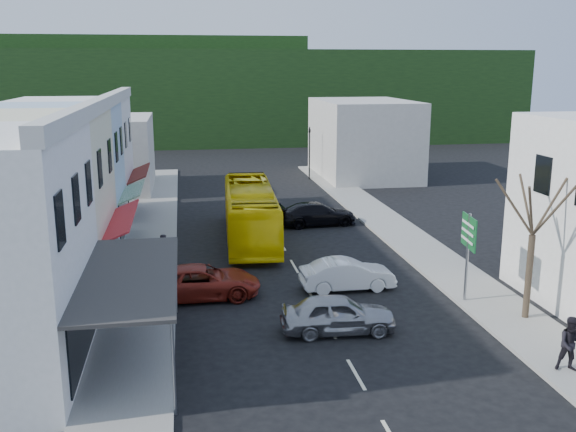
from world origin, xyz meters
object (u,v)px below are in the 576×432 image
(direction_sign, at_px, (467,259))
(traffic_signal, at_px, (309,153))
(bus, at_px, (250,214))
(car_white, at_px, (347,275))
(pedestrian_left, at_px, (165,254))
(street_tree, at_px, (532,235))
(car_silver, at_px, (338,315))
(car_red, at_px, (201,282))
(pedestrian_right, at_px, (571,347))

(direction_sign, relative_size, traffic_signal, 0.84)
(bus, distance_m, car_white, 10.04)
(direction_sign, bearing_deg, pedestrian_left, 160.71)
(street_tree, bearing_deg, pedestrian_left, 149.55)
(bus, distance_m, street_tree, 17.27)
(car_silver, relative_size, car_red, 0.96)
(pedestrian_left, distance_m, street_tree, 17.02)
(direction_sign, bearing_deg, pedestrian_right, -78.14)
(car_silver, bearing_deg, traffic_signal, -6.28)
(car_silver, relative_size, pedestrian_right, 2.59)
(pedestrian_left, bearing_deg, street_tree, -101.03)
(pedestrian_right, height_order, traffic_signal, traffic_signal)
(pedestrian_right, height_order, direction_sign, direction_sign)
(car_white, distance_m, car_red, 6.67)
(car_white, xyz_separation_m, traffic_signal, (3.99, 29.08, 1.67))
(car_red, xyz_separation_m, street_tree, (12.86, -4.80, 2.88))
(car_white, height_order, traffic_signal, traffic_signal)
(car_red, bearing_deg, direction_sign, -103.72)
(pedestrian_left, relative_size, traffic_signal, 0.36)
(car_white, relative_size, street_tree, 0.62)
(car_red, relative_size, traffic_signal, 0.97)
(pedestrian_right, bearing_deg, traffic_signal, 108.78)
(pedestrian_right, bearing_deg, direction_sign, 112.11)
(car_red, relative_size, pedestrian_right, 2.71)
(car_silver, height_order, car_white, same)
(bus, xyz_separation_m, direction_sign, (8.06, -11.94, 0.45))
(direction_sign, relative_size, street_tree, 0.56)
(car_silver, distance_m, pedestrian_left, 10.79)
(bus, height_order, car_red, bus)
(car_silver, relative_size, direction_sign, 1.10)
(pedestrian_right, bearing_deg, street_tree, 94.82)
(pedestrian_left, xyz_separation_m, traffic_signal, (12.30, 25.34, 1.37))
(pedestrian_left, distance_m, pedestrian_right, 18.83)
(pedestrian_right, bearing_deg, car_silver, 162.43)
(bus, distance_m, pedestrian_left, 7.45)
(car_white, bearing_deg, pedestrian_left, 64.30)
(car_silver, height_order, street_tree, street_tree)
(bus, xyz_separation_m, car_white, (3.47, -9.38, -0.85))
(bus, xyz_separation_m, traffic_signal, (7.46, 19.70, 0.82))
(car_white, bearing_deg, bus, 18.82)
(bus, bearing_deg, car_silver, -79.24)
(car_red, relative_size, street_tree, 0.64)
(traffic_signal, bearing_deg, direction_sign, 81.36)
(pedestrian_right, bearing_deg, bus, 131.80)
(direction_sign, bearing_deg, car_white, 157.56)
(pedestrian_left, height_order, direction_sign, direction_sign)
(car_white, xyz_separation_m, direction_sign, (4.59, -2.56, 1.30))
(bus, xyz_separation_m, pedestrian_left, (-4.84, -5.64, -0.55))
(car_silver, distance_m, car_white, 4.96)
(pedestrian_right, relative_size, traffic_signal, 0.36)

